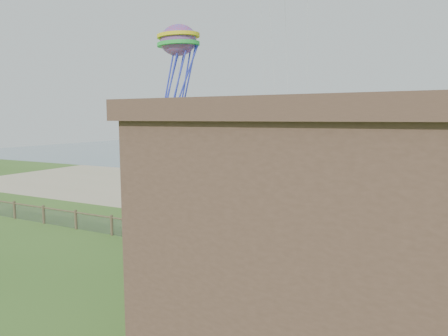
% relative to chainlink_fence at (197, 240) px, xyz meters
% --- Properties ---
extents(ground, '(160.00, 160.00, 0.00)m').
position_rel_chainlink_fence_xyz_m(ground, '(0.00, -6.00, -0.55)').
color(ground, '#3A6021').
rests_on(ground, ground).
extents(sand_beach, '(72.00, 20.00, 0.02)m').
position_rel_chainlink_fence_xyz_m(sand_beach, '(0.00, 16.00, -0.55)').
color(sand_beach, tan).
rests_on(sand_beach, ground).
extents(ocean, '(160.00, 68.00, 0.02)m').
position_rel_chainlink_fence_xyz_m(ocean, '(0.00, 60.00, -0.55)').
color(ocean, slate).
rests_on(ocean, ground).
extents(chainlink_fence, '(36.20, 0.20, 1.25)m').
position_rel_chainlink_fence_xyz_m(chainlink_fence, '(0.00, 0.00, 0.00)').
color(chainlink_fence, brown).
rests_on(chainlink_fence, ground).
extents(picnic_table, '(2.28, 1.88, 0.86)m').
position_rel_chainlink_fence_xyz_m(picnic_table, '(2.86, -1.00, -0.12)').
color(picnic_table, brown).
rests_on(picnic_table, ground).
extents(octopus_kite, '(3.59, 3.04, 6.27)m').
position_rel_chainlink_fence_xyz_m(octopus_kite, '(-4.15, 4.74, 9.97)').
color(octopus_kite, red).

